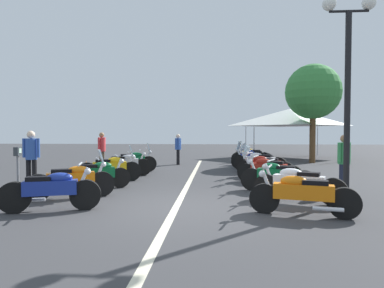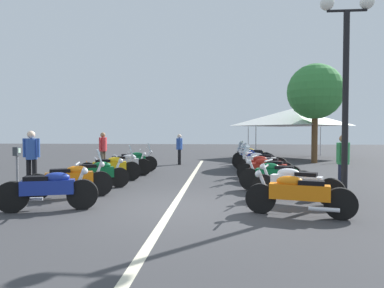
{
  "view_description": "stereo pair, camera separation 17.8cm",
  "coord_description": "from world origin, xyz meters",
  "px_view_note": "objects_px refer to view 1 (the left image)",
  "views": [
    {
      "loc": [
        -7.22,
        -0.86,
        1.65
      ],
      "look_at": [
        5.1,
        0.0,
        1.23
      ],
      "focal_mm": 31.05,
      "sensor_mm": 36.0,
      "label": 1
    },
    {
      "loc": [
        -7.22,
        -1.04,
        1.65
      ],
      "look_at": [
        5.1,
        0.0,
        1.23
      ],
      "focal_mm": 31.05,
      "sensor_mm": 36.0,
      "label": 2
    }
  ],
  "objects_px": {
    "motorcycle_left_row_1": "(72,180)",
    "motorcycle_right_row_0": "(302,193)",
    "motorcycle_right_row_1": "(298,183)",
    "street_lamp_twin_globe": "(348,62)",
    "motorcycle_left_row_2": "(97,174)",
    "motorcycle_right_row_4": "(264,165)",
    "motorcycle_left_row_5": "(133,161)",
    "bystander_3": "(102,148)",
    "bystander_1": "(31,154)",
    "motorcycle_right_row_6": "(253,159)",
    "motorcycle_left_row_3": "(111,167)",
    "motorcycle_right_row_3": "(268,169)",
    "roadside_tree_0": "(313,92)",
    "motorcycle_right_row_8": "(251,155)",
    "bystander_0": "(178,147)",
    "event_tent": "(289,117)",
    "motorcycle_right_row_5": "(260,161)",
    "parking_meter": "(18,163)",
    "bystander_2": "(344,159)",
    "motorcycle_left_row_0": "(52,190)",
    "traffic_cone_0": "(86,169)",
    "motorcycle_left_row_4": "(125,164)",
    "motorcycle_right_row_7": "(252,157)",
    "motorcycle_right_row_2": "(277,176)"
  },
  "relations": [
    {
      "from": "motorcycle_left_row_1",
      "to": "motorcycle_right_row_0",
      "type": "xyz_separation_m",
      "value": [
        -1.41,
        -5.3,
        -0.02
      ]
    },
    {
      "from": "motorcycle_right_row_1",
      "to": "street_lamp_twin_globe",
      "type": "distance_m",
      "value": 3.09
    },
    {
      "from": "motorcycle_left_row_2",
      "to": "motorcycle_right_row_4",
      "type": "bearing_deg",
      "value": 2.58
    },
    {
      "from": "motorcycle_left_row_5",
      "to": "bystander_3",
      "type": "relative_size",
      "value": 1.23
    },
    {
      "from": "bystander_1",
      "to": "motorcycle_left_row_2",
      "type": "bearing_deg",
      "value": 86.0
    },
    {
      "from": "motorcycle_left_row_5",
      "to": "motorcycle_right_row_6",
      "type": "relative_size",
      "value": 1.02
    },
    {
      "from": "motorcycle_left_row_3",
      "to": "motorcycle_right_row_1",
      "type": "height_order",
      "value": "motorcycle_left_row_3"
    },
    {
      "from": "motorcycle_right_row_3",
      "to": "motorcycle_right_row_6",
      "type": "height_order",
      "value": "motorcycle_right_row_6"
    },
    {
      "from": "motorcycle_left_row_3",
      "to": "roadside_tree_0",
      "type": "bearing_deg",
      "value": 22.3
    },
    {
      "from": "motorcycle_right_row_8",
      "to": "bystander_0",
      "type": "bearing_deg",
      "value": 43.17
    },
    {
      "from": "motorcycle_right_row_1",
      "to": "event_tent",
      "type": "height_order",
      "value": "event_tent"
    },
    {
      "from": "motorcycle_right_row_5",
      "to": "event_tent",
      "type": "bearing_deg",
      "value": -82.8
    },
    {
      "from": "motorcycle_left_row_5",
      "to": "bystander_3",
      "type": "xyz_separation_m",
      "value": [
        0.61,
        1.54,
        0.5
      ]
    },
    {
      "from": "parking_meter",
      "to": "bystander_2",
      "type": "xyz_separation_m",
      "value": [
        1.39,
        -8.46,
        0.03
      ]
    },
    {
      "from": "motorcycle_left_row_0",
      "to": "street_lamp_twin_globe",
      "type": "distance_m",
      "value": 7.26
    },
    {
      "from": "bystander_1",
      "to": "event_tent",
      "type": "relative_size",
      "value": 0.3
    },
    {
      "from": "motorcycle_right_row_3",
      "to": "traffic_cone_0",
      "type": "relative_size",
      "value": 3.27
    },
    {
      "from": "motorcycle_right_row_1",
      "to": "roadside_tree_0",
      "type": "distance_m",
      "value": 11.65
    },
    {
      "from": "bystander_3",
      "to": "motorcycle_left_row_2",
      "type": "bearing_deg",
      "value": 122.48
    },
    {
      "from": "motorcycle_right_row_4",
      "to": "motorcycle_left_row_4",
      "type": "bearing_deg",
      "value": 18.9
    },
    {
      "from": "motorcycle_left_row_1",
      "to": "motorcycle_right_row_3",
      "type": "relative_size",
      "value": 0.99
    },
    {
      "from": "motorcycle_right_row_7",
      "to": "bystander_3",
      "type": "bearing_deg",
      "value": 43.78
    },
    {
      "from": "motorcycle_left_row_0",
      "to": "motorcycle_right_row_1",
      "type": "xyz_separation_m",
      "value": [
        1.24,
        -5.36,
        -0.0
      ]
    },
    {
      "from": "motorcycle_right_row_2",
      "to": "roadside_tree_0",
      "type": "relative_size",
      "value": 0.37
    },
    {
      "from": "bystander_1",
      "to": "bystander_2",
      "type": "bearing_deg",
      "value": 87.09
    },
    {
      "from": "motorcycle_right_row_1",
      "to": "bystander_1",
      "type": "bearing_deg",
      "value": 11.53
    },
    {
      "from": "motorcycle_left_row_3",
      "to": "parking_meter",
      "type": "bearing_deg",
      "value": -133.49
    },
    {
      "from": "motorcycle_right_row_2",
      "to": "bystander_3",
      "type": "distance_m",
      "value": 8.41
    },
    {
      "from": "motorcycle_right_row_4",
      "to": "bystander_3",
      "type": "height_order",
      "value": "bystander_3"
    },
    {
      "from": "motorcycle_left_row_1",
      "to": "bystander_1",
      "type": "bearing_deg",
      "value": 116.73
    },
    {
      "from": "motorcycle_left_row_5",
      "to": "motorcycle_right_row_5",
      "type": "distance_m",
      "value": 5.28
    },
    {
      "from": "motorcycle_left_row_1",
      "to": "motorcycle_right_row_7",
      "type": "bearing_deg",
      "value": 32.07
    },
    {
      "from": "motorcycle_right_row_0",
      "to": "bystander_3",
      "type": "height_order",
      "value": "bystander_3"
    },
    {
      "from": "motorcycle_left_row_0",
      "to": "motorcycle_right_row_3",
      "type": "height_order",
      "value": "motorcycle_right_row_3"
    },
    {
      "from": "motorcycle_right_row_1",
      "to": "motorcycle_right_row_7",
      "type": "xyz_separation_m",
      "value": [
        8.64,
        0.14,
        0.01
      ]
    },
    {
      "from": "street_lamp_twin_globe",
      "to": "bystander_0",
      "type": "height_order",
      "value": "street_lamp_twin_globe"
    },
    {
      "from": "parking_meter",
      "to": "roadside_tree_0",
      "type": "xyz_separation_m",
      "value": [
        10.58,
        -10.24,
        2.96
      ]
    },
    {
      "from": "motorcycle_right_row_4",
      "to": "motorcycle_right_row_0",
      "type": "bearing_deg",
      "value": 110.46
    },
    {
      "from": "motorcycle_left_row_3",
      "to": "motorcycle_right_row_7",
      "type": "relative_size",
      "value": 1.01
    },
    {
      "from": "street_lamp_twin_globe",
      "to": "motorcycle_left_row_1",
      "type": "bearing_deg",
      "value": 90.23
    },
    {
      "from": "motorcycle_right_row_8",
      "to": "bystander_0",
      "type": "xyz_separation_m",
      "value": [
        -1.06,
        3.83,
        0.45
      ]
    },
    {
      "from": "motorcycle_left_row_4",
      "to": "parking_meter",
      "type": "bearing_deg",
      "value": -123.29
    },
    {
      "from": "motorcycle_right_row_2",
      "to": "motorcycle_right_row_5",
      "type": "height_order",
      "value": "motorcycle_right_row_5"
    },
    {
      "from": "motorcycle_left_row_4",
      "to": "bystander_2",
      "type": "bearing_deg",
      "value": -38.11
    },
    {
      "from": "street_lamp_twin_globe",
      "to": "parking_meter",
      "type": "relative_size",
      "value": 3.75
    },
    {
      "from": "motorcycle_left_row_3",
      "to": "motorcycle_left_row_5",
      "type": "relative_size",
      "value": 1.0
    },
    {
      "from": "motorcycle_left_row_4",
      "to": "motorcycle_right_row_4",
      "type": "bearing_deg",
      "value": -16.79
    },
    {
      "from": "bystander_2",
      "to": "bystander_3",
      "type": "bearing_deg",
      "value": 23.99
    },
    {
      "from": "motorcycle_right_row_8",
      "to": "bystander_3",
      "type": "relative_size",
      "value": 1.13
    },
    {
      "from": "motorcycle_left_row_0",
      "to": "parking_meter",
      "type": "distance_m",
      "value": 2.03
    }
  ]
}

